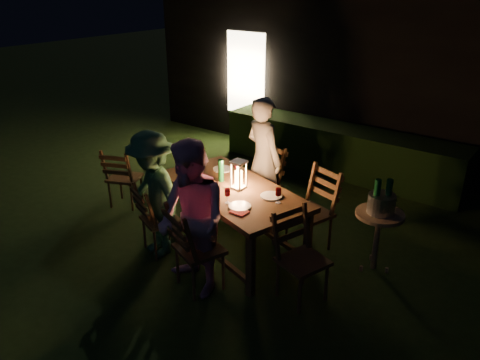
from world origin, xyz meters
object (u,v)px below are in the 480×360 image
Objects in this scene: chair_spare at (125,187)px; ice_bucket at (381,204)px; person_opp_right at (192,220)px; person_opp_left at (153,195)px; side_table at (379,219)px; bottle_bucket_a at (376,200)px; bottle_table at (221,171)px; dining_table at (233,194)px; chair_near_left at (160,230)px; chair_far_left at (260,196)px; chair_near_right at (198,262)px; person_house_side at (263,159)px; chair_far_right at (310,224)px; lantern at (239,176)px; chair_end at (301,273)px; bottle_bucket_b at (388,200)px.

ice_bucket is (3.57, 0.67, 0.55)m from chair_spare.
person_opp_right is 2.08m from ice_bucket.
person_opp_left is 2.15× the size of side_table.
bottle_bucket_a is at bearing -141.34° from side_table.
bottle_table is 1.93m from side_table.
dining_table is 2.30× the size of chair_near_left.
ice_bucket is (1.79, -0.24, 0.51)m from chair_far_left.
chair_far_left is (-0.41, 1.74, 0.01)m from chair_near_right.
chair_spare is 3.17× the size of ice_bucket.
chair_near_right is (0.86, -0.27, 0.03)m from chair_near_left.
chair_near_right is 1.91m from person_house_side.
chair_far_right reaches higher than side_table.
bottle_bucket_a is (2.19, 1.19, 0.60)m from chair_near_left.
lantern reaches higher than bottle_bucket_a.
bottle_table is (0.42, 0.68, 0.67)m from chair_near_left.
chair_far_left is 1.00m from chair_far_right.
dining_table is at bearing 118.76° from person_house_side.
bottle_table is 1.85m from bottle_bucket_a.
chair_end is 1.25m from person_opp_right.
person_opp_left reaches higher than ice_bucket.
side_table is (0.83, 0.05, 0.32)m from chair_far_right.
lantern reaches higher than bottle_bucket_b.
lantern is at bearing -7.59° from bottle_table.
chair_spare is 3.67m from ice_bucket.
chair_end is (0.97, 0.51, -0.01)m from chair_near_right.
side_table is at bearing 17.05° from bottle_table.
dining_table is 1.30m from chair_end.
side_table is at bearing -172.42° from chair_far_left.
person_house_side is 1.79m from ice_bucket.
chair_spare is at bearing -176.46° from bottle_table.
chair_spare is at bearing 42.14° from chair_far_left.
chair_near_right is 3.46× the size of ice_bucket.
ice_bucket is at bearing -141.34° from bottle_bucket_b.
side_table is 2.42× the size of ice_bucket.
chair_end is 3.14× the size of bottle_bucket_a.
chair_near_left is at bearing -150.87° from bottle_bucket_b.
chair_far_right reaches higher than dining_table.
side_table is (1.52, 0.60, -0.34)m from lantern.
person_house_side is at bearing 5.69° from chair_spare.
chair_spare is (-2.74, -0.61, -0.03)m from chair_far_right.
person_house_side is 5.73× the size of ice_bucket.
dining_table is 2.98× the size of side_table.
bottle_table is (-0.30, 0.04, -0.02)m from lantern.
person_house_side is at bearing 169.32° from bottle_bucket_a.
dining_table is at bearing -158.87° from bottle_bucket_a.
chair_far_right is at bearing -9.62° from chair_spare.
lantern reaches higher than chair_far_left.
chair_near_left is at bearing -151.11° from side_table.
person_opp_left reaches higher than dining_table.
chair_near_right is at bearing -132.27° from bottle_bucket_a.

